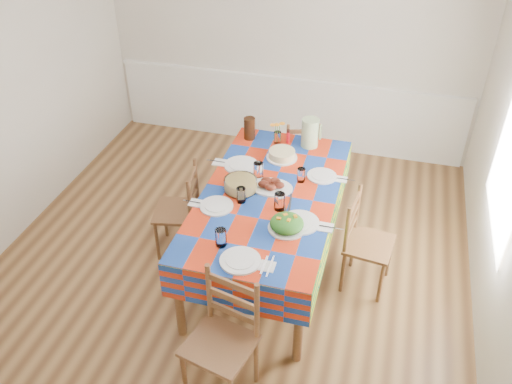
% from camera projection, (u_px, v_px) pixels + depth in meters
% --- Properties ---
extents(room, '(4.58, 5.08, 2.78)m').
position_uv_depth(room, '(224.00, 148.00, 4.44)').
color(room, brown).
rests_on(room, ground).
extents(wainscot, '(4.41, 0.06, 0.92)m').
position_uv_depth(wainscot, '(287.00, 109.00, 6.89)').
color(wainscot, white).
rests_on(wainscot, room).
extents(dining_table, '(1.18, 2.19, 0.85)m').
position_uv_depth(dining_table, '(269.00, 202.00, 4.84)').
color(dining_table, brown).
rests_on(dining_table, room).
extents(setting_near_head, '(0.51, 0.34, 0.15)m').
position_uv_depth(setting_near_head, '(234.00, 252.00, 4.11)').
color(setting_near_head, white).
rests_on(setting_near_head, dining_table).
extents(setting_left_near, '(0.53, 0.31, 0.14)m').
position_uv_depth(setting_left_near, '(225.00, 202.00, 4.63)').
color(setting_left_near, white).
rests_on(setting_left_near, dining_table).
extents(setting_left_far, '(0.60, 0.36, 0.16)m').
position_uv_depth(setting_left_far, '(247.00, 167.00, 5.07)').
color(setting_left_far, white).
rests_on(setting_left_far, dining_table).
extents(setting_right_near, '(0.61, 0.35, 0.16)m').
position_uv_depth(setting_right_near, '(293.00, 215.00, 4.48)').
color(setting_right_near, white).
rests_on(setting_right_near, dining_table).
extents(setting_right_far, '(0.52, 0.30, 0.13)m').
position_uv_depth(setting_right_far, '(315.00, 176.00, 4.96)').
color(setting_right_far, white).
rests_on(setting_right_far, dining_table).
extents(meat_platter, '(0.39, 0.28, 0.08)m').
position_uv_depth(meat_platter, '(271.00, 185.00, 4.83)').
color(meat_platter, white).
rests_on(meat_platter, dining_table).
extents(salad_platter, '(0.31, 0.31, 0.13)m').
position_uv_depth(salad_platter, '(287.00, 224.00, 4.36)').
color(salad_platter, white).
rests_on(salad_platter, dining_table).
extents(pasta_bowl, '(0.30, 0.30, 0.11)m').
position_uv_depth(pasta_bowl, '(241.00, 185.00, 4.80)').
color(pasta_bowl, white).
rests_on(pasta_bowl, dining_table).
extents(cake, '(0.30, 0.30, 0.08)m').
position_uv_depth(cake, '(282.00, 155.00, 5.24)').
color(cake, white).
rests_on(cake, dining_table).
extents(serving_utensils, '(0.14, 0.31, 0.01)m').
position_uv_depth(serving_utensils, '(287.00, 204.00, 4.65)').
color(serving_utensils, black).
rests_on(serving_utensils, dining_table).
extents(flower_vase, '(0.15, 0.12, 0.24)m').
position_uv_depth(flower_vase, '(277.00, 134.00, 5.44)').
color(flower_vase, white).
rests_on(flower_vase, dining_table).
extents(hot_sauce, '(0.04, 0.04, 0.15)m').
position_uv_depth(hot_sauce, '(288.00, 136.00, 5.45)').
color(hot_sauce, red).
rests_on(hot_sauce, dining_table).
extents(green_pitcher, '(0.17, 0.17, 0.29)m').
position_uv_depth(green_pitcher, '(310.00, 133.00, 5.37)').
color(green_pitcher, '#A4BF87').
rests_on(green_pitcher, dining_table).
extents(tea_pitcher, '(0.12, 0.12, 0.23)m').
position_uv_depth(tea_pitcher, '(250.00, 128.00, 5.51)').
color(tea_pitcher, black).
rests_on(tea_pitcher, dining_table).
extents(name_card, '(0.08, 0.03, 0.02)m').
position_uv_depth(name_card, '(239.00, 273.00, 3.96)').
color(name_card, white).
rests_on(name_card, dining_table).
extents(chair_near, '(0.55, 0.53, 1.04)m').
position_uv_depth(chair_near, '(223.00, 340.00, 3.89)').
color(chair_near, brown).
rests_on(chair_near, room).
extents(chair_far, '(0.49, 0.48, 0.89)m').
position_uv_depth(chair_far, '(301.00, 154.00, 6.11)').
color(chair_far, brown).
rests_on(chair_far, room).
extents(chair_left, '(0.47, 0.49, 0.95)m').
position_uv_depth(chair_left, '(181.00, 211.00, 5.20)').
color(chair_left, brown).
rests_on(chair_left, room).
extents(chair_right, '(0.45, 0.47, 0.96)m').
position_uv_depth(chair_right, '(365.00, 243.00, 4.81)').
color(chair_right, brown).
rests_on(chair_right, room).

